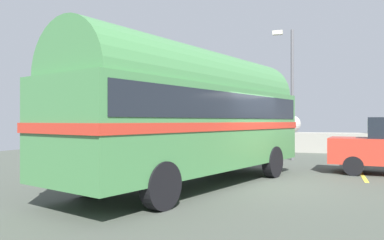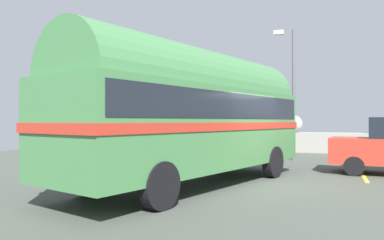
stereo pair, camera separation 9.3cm
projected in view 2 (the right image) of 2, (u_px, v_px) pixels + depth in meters
The scene contains 4 objects.
ground at pixel (259, 185), 10.11m from camera, with size 32.00×26.00×0.02m.
breakwater at pixel (296, 141), 21.16m from camera, with size 31.36×2.14×2.29m.
vintage_coach at pixel (194, 110), 9.94m from camera, with size 4.70×8.91×3.70m.
lamp_post at pixel (291, 86), 16.43m from camera, with size 0.92×0.27×5.84m.
Camera 2 is at (1.89, -10.11, 1.76)m, focal length 34.49 mm.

